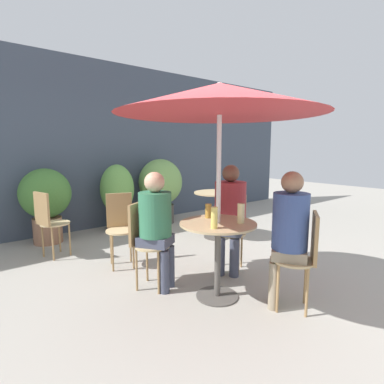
% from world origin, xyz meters
% --- Properties ---
extents(ground_plane, '(20.00, 20.00, 0.00)m').
position_xyz_m(ground_plane, '(0.00, 0.00, 0.00)').
color(ground_plane, '#9E998E').
extents(storefront_wall, '(10.00, 0.06, 3.00)m').
position_xyz_m(storefront_wall, '(0.00, 3.39, 1.50)').
color(storefront_wall, '#3D4756').
rests_on(storefront_wall, ground_plane).
extents(cafe_table_near, '(0.74, 0.74, 0.75)m').
position_xyz_m(cafe_table_near, '(-0.15, 0.07, 0.56)').
color(cafe_table_near, '#514C47').
rests_on(cafe_table_near, ground_plane).
extents(cafe_table_far, '(0.75, 0.75, 0.75)m').
position_xyz_m(cafe_table_far, '(1.22, 1.54, 0.57)').
color(cafe_table_far, '#514C47').
rests_on(cafe_table_far, ground_plane).
extents(bistro_chair_0, '(0.42, 0.43, 0.90)m').
position_xyz_m(bistro_chair_0, '(0.29, -0.58, 0.54)').
color(bistro_chair_0, tan).
rests_on(bistro_chair_0, ground_plane).
extents(bistro_chair_1, '(0.43, 0.42, 0.90)m').
position_xyz_m(bistro_chair_1, '(0.50, 0.51, 0.54)').
color(bistro_chair_1, tan).
rests_on(bistro_chair_1, ground_plane).
extents(bistro_chair_2, '(0.42, 0.43, 0.90)m').
position_xyz_m(bistro_chair_2, '(-0.59, 0.72, 0.54)').
color(bistro_chair_2, tan).
rests_on(bistro_chair_2, ground_plane).
extents(bistro_chair_3, '(0.41, 0.39, 0.90)m').
position_xyz_m(bistro_chair_3, '(-1.17, 2.23, 0.54)').
color(bistro_chair_3, tan).
rests_on(bistro_chair_3, ground_plane).
extents(bistro_chair_4, '(0.40, 0.41, 0.90)m').
position_xyz_m(bistro_chair_4, '(-0.51, 1.45, 0.54)').
color(bistro_chair_4, tan).
rests_on(bistro_chair_4, ground_plane).
extents(seated_person_0, '(0.39, 0.40, 1.26)m').
position_xyz_m(seated_person_0, '(0.21, -0.46, 0.75)').
color(seated_person_0, gray).
rests_on(seated_person_0, ground_plane).
extents(seated_person_1, '(0.46, 0.45, 1.27)m').
position_xyz_m(seated_person_1, '(0.38, 0.43, 0.75)').
color(seated_person_1, '#42475B').
rests_on(seated_person_1, ground_plane).
extents(seated_person_2, '(0.41, 0.42, 1.22)m').
position_xyz_m(seated_person_2, '(-0.51, 0.60, 0.73)').
color(seated_person_2, '#42475B').
rests_on(seated_person_2, ground_plane).
extents(beer_glass_0, '(0.06, 0.06, 0.19)m').
position_xyz_m(beer_glass_0, '(-0.32, -0.06, 0.85)').
color(beer_glass_0, '#DBC65B').
rests_on(beer_glass_0, cafe_table_near).
extents(beer_glass_1, '(0.07, 0.07, 0.19)m').
position_xyz_m(beer_glass_1, '(0.01, -0.08, 0.85)').
color(beer_glass_1, beige).
rests_on(beer_glass_1, cafe_table_near).
extents(beer_glass_2, '(0.07, 0.07, 0.15)m').
position_xyz_m(beer_glass_2, '(-0.09, 0.28, 0.83)').
color(beer_glass_2, '#B28433').
rests_on(beer_glass_2, cafe_table_near).
extents(potted_plant_0, '(0.75, 0.75, 1.16)m').
position_xyz_m(potted_plant_0, '(-1.02, 2.97, 0.69)').
color(potted_plant_0, '#93664C').
rests_on(potted_plant_0, ground_plane).
extents(potted_plant_1, '(0.59, 0.59, 1.18)m').
position_xyz_m(potted_plant_1, '(0.14, 2.96, 0.66)').
color(potted_plant_1, '#93664C').
rests_on(potted_plant_1, ground_plane).
extents(potted_plant_2, '(0.84, 0.84, 1.25)m').
position_xyz_m(potted_plant_2, '(1.03, 2.94, 0.73)').
color(potted_plant_2, '#47423D').
rests_on(potted_plant_2, ground_plane).
extents(umbrella, '(1.90, 1.90, 2.04)m').
position_xyz_m(umbrella, '(-0.15, 0.07, 1.89)').
color(umbrella, silver).
rests_on(umbrella, ground_plane).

